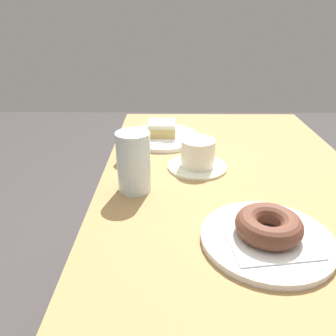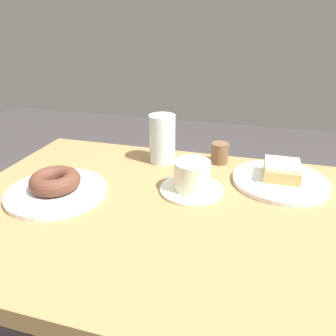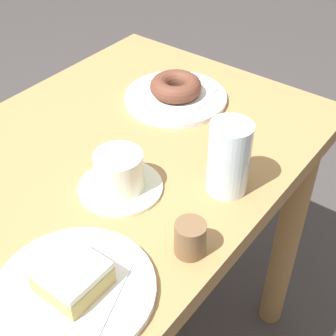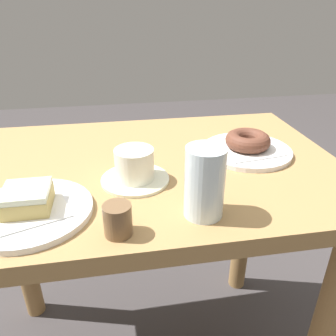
{
  "view_description": "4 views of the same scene",
  "coord_description": "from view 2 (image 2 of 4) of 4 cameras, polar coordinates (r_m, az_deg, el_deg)",
  "views": [
    {
      "loc": [
        0.74,
        -0.15,
        1.09
      ],
      "look_at": [
        0.05,
        -0.16,
        0.76
      ],
      "focal_mm": 35.74,
      "sensor_mm": 36.0,
      "label": 1
    },
    {
      "loc": [
        -0.14,
        0.55,
        1.09
      ],
      "look_at": [
        0.05,
        -0.12,
        0.76
      ],
      "focal_mm": 33.61,
      "sensor_mm": 36.0,
      "label": 2
    },
    {
      "loc": [
        -0.47,
        -0.53,
        1.29
      ],
      "look_at": [
        0.05,
        -0.14,
        0.76
      ],
      "focal_mm": 51.73,
      "sensor_mm": 36.0,
      "label": 3
    },
    {
      "loc": [
        -0.06,
        -0.72,
        1.09
      ],
      "look_at": [
        0.05,
        -0.12,
        0.77
      ],
      "focal_mm": 35.76,
      "sensor_mm": 36.0,
      "label": 4
    }
  ],
  "objects": [
    {
      "name": "donut_glazed_square",
      "position": [
        0.8,
        19.94,
        -0.37
      ],
      "size": [
        0.08,
        0.08,
        0.04
      ],
      "color": "tan",
      "rests_on": "napkin_glazed_square"
    },
    {
      "name": "water_glass",
      "position": [
        0.86,
        -1.04,
        5.32
      ],
      "size": [
        0.07,
        0.07,
        0.13
      ],
      "primitive_type": "cylinder",
      "color": "silver",
      "rests_on": "table"
    },
    {
      "name": "napkin_glazed_square",
      "position": [
        0.81,
        19.72,
        -1.74
      ],
      "size": [
        0.16,
        0.16,
        0.0
      ],
      "primitive_type": "cube",
      "rotation": [
        0.0,
        0.0,
        0.34
      ],
      "color": "white",
      "rests_on": "plate_glazed_square"
    },
    {
      "name": "plate_glazed_square",
      "position": [
        0.81,
        19.64,
        -2.21
      ],
      "size": [
        0.23,
        0.23,
        0.01
      ],
      "primitive_type": "cylinder",
      "color": "white",
      "rests_on": "table"
    },
    {
      "name": "sugar_jar",
      "position": [
        0.88,
        9.36,
        2.69
      ],
      "size": [
        0.05,
        0.05,
        0.06
      ],
      "primitive_type": "cylinder",
      "color": "brown",
      "rests_on": "table"
    },
    {
      "name": "donut_chocolate_ring",
      "position": [
        0.75,
        -19.79,
        -2.2
      ],
      "size": [
        0.11,
        0.11,
        0.04
      ],
      "primitive_type": "torus",
      "color": "brown",
      "rests_on": "napkin_chocolate_ring"
    },
    {
      "name": "napkin_chocolate_ring",
      "position": [
        0.76,
        -19.57,
        -3.58
      ],
      "size": [
        0.16,
        0.16,
        0.0
      ],
      "primitive_type": "cube",
      "rotation": [
        0.0,
        0.0,
        0.14
      ],
      "color": "white",
      "rests_on": "plate_chocolate_ring"
    },
    {
      "name": "table",
      "position": [
        0.76,
        1.19,
        -16.27
      ],
      "size": [
        0.97,
        0.63,
        0.73
      ],
      "color": "#9B7647",
      "rests_on": "ground_plane"
    },
    {
      "name": "coffee_cup",
      "position": [
        0.72,
        4.35,
        -1.82
      ],
      "size": [
        0.15,
        0.15,
        0.07
      ],
      "color": "silver",
      "rests_on": "table"
    },
    {
      "name": "plate_chocolate_ring",
      "position": [
        0.76,
        -19.49,
        -4.08
      ],
      "size": [
        0.22,
        0.22,
        0.01
      ],
      "primitive_type": "cylinder",
      "color": "white",
      "rests_on": "table"
    }
  ]
}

